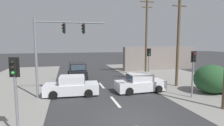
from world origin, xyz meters
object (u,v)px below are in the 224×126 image
pedestal_signal_right_kerb (193,66)px  sedan_crossing_left (140,83)px  traffic_signal_mast (54,43)px  pedestal_signal_left_kerb (15,84)px  utility_pole_midground_right (178,39)px  sedan_oncoming_near (72,86)px  suv_oncoming_mid (77,71)px  utility_pole_background_right (146,36)px  pedestal_signal_far_median (149,59)px

pedestal_signal_right_kerb → sedan_crossing_left: 4.42m
traffic_signal_mast → pedestal_signal_left_kerb: (-1.22, -5.87, -1.73)m
pedestal_signal_left_kerb → sedan_crossing_left: size_ratio=0.83×
utility_pole_midground_right → traffic_signal_mast: utility_pole_midground_right is taller
pedestal_signal_left_kerb → sedan_crossing_left: pedestal_signal_left_kerb is taller
utility_pole_midground_right → sedan_crossing_left: utility_pole_midground_right is taller
traffic_signal_mast → pedestal_signal_right_kerb: size_ratio=1.69×
sedan_oncoming_near → suv_oncoming_mid: bearing=82.7°
pedestal_signal_right_kerb → suv_oncoming_mid: (-7.98, 9.58, -1.53)m
suv_oncoming_mid → sedan_oncoming_near: bearing=-97.3°
utility_pole_background_right → sedan_oncoming_near: bearing=-146.8°
pedestal_signal_far_median → utility_pole_background_right: bearing=71.3°
pedestal_signal_left_kerb → pedestal_signal_far_median: same height
sedan_crossing_left → utility_pole_midground_right: bearing=11.2°
sedan_oncoming_near → pedestal_signal_left_kerb: bearing=-112.3°
sedan_crossing_left → suv_oncoming_mid: bearing=125.0°
pedestal_signal_left_kerb → sedan_oncoming_near: (2.46, 5.99, -1.71)m
utility_pole_midground_right → pedestal_signal_far_median: size_ratio=2.43×
utility_pole_midground_right → utility_pole_background_right: (-0.54, 5.68, 0.48)m
utility_pole_background_right → suv_oncoming_mid: bearing=177.0°
utility_pole_background_right → sedan_oncoming_near: size_ratio=2.21×
utility_pole_midground_right → pedestal_signal_right_kerb: 4.20m
suv_oncoming_mid → sedan_crossing_left: bearing=-55.0°
pedestal_signal_left_kerb → pedestal_signal_right_kerb: bearing=14.8°
utility_pole_midground_right → pedestal_signal_right_kerb: (-1.06, -3.46, -2.15)m
traffic_signal_mast → pedestal_signal_far_median: (9.72, 3.72, -1.73)m
utility_pole_background_right → pedestal_signal_right_kerb: size_ratio=2.70×
utility_pole_midground_right → suv_oncoming_mid: (-9.04, 6.13, -3.68)m
pedestal_signal_right_kerb → pedestal_signal_left_kerb: 11.66m
traffic_signal_mast → sedan_crossing_left: 7.76m
pedestal_signal_left_kerb → pedestal_signal_far_median: bearing=41.2°
utility_pole_midground_right → utility_pole_background_right: 5.72m
utility_pole_midground_right → suv_oncoming_mid: size_ratio=1.89×
utility_pole_midground_right → suv_oncoming_mid: bearing=145.9°
sedan_crossing_left → sedan_oncoming_near: bearing=176.1°
sedan_crossing_left → sedan_oncoming_near: size_ratio=0.98×
utility_pole_midground_right → sedan_crossing_left: size_ratio=2.03×
utility_pole_midground_right → pedestal_signal_left_kerb: (-12.34, -6.43, -2.15)m
traffic_signal_mast → pedestal_signal_right_kerb: 10.60m
utility_pole_background_right → sedan_oncoming_near: (-9.34, -6.12, -4.34)m
utility_pole_midground_right → pedestal_signal_right_kerb: utility_pole_midground_right is taller
utility_pole_background_right → pedestal_signal_far_median: (-0.85, -2.52, -2.63)m
pedestal_signal_right_kerb → sedan_oncoming_near: bearing=161.1°
traffic_signal_mast → utility_pole_background_right: bearing=30.6°
utility_pole_midground_right → sedan_crossing_left: (-4.17, -0.83, -3.86)m
utility_pole_midground_right → sedan_oncoming_near: utility_pole_midground_right is taller
traffic_signal_mast → sedan_oncoming_near: 3.66m
traffic_signal_mast → pedestal_signal_far_median: bearing=21.0°
traffic_signal_mast → suv_oncoming_mid: traffic_signal_mast is taller
pedestal_signal_right_kerb → sedan_crossing_left: pedestal_signal_right_kerb is taller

